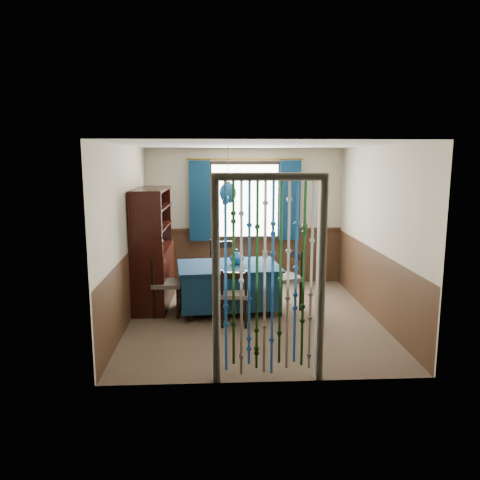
{
  "coord_description": "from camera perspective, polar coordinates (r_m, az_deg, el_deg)",
  "views": [
    {
      "loc": [
        -0.54,
        -6.56,
        2.32
      ],
      "look_at": [
        -0.18,
        0.32,
        1.11
      ],
      "focal_mm": 35.0,
      "sensor_mm": 36.0,
      "label": 1
    }
  ],
  "objects": [
    {
      "name": "window",
      "position": [
        8.56,
        0.6,
        4.81
      ],
      "size": [
        1.32,
        0.12,
        1.42
      ],
      "primitive_type": "cube",
      "color": "black",
      "rests_on": "wall_back"
    },
    {
      "name": "wall_left",
      "position": [
        6.77,
        -13.72,
        0.58
      ],
      "size": [
        0.0,
        4.0,
        4.0
      ],
      "primitive_type": "plane",
      "rotation": [
        1.57,
        0.0,
        1.57
      ],
      "color": "#BDB49B",
      "rests_on": "ground"
    },
    {
      "name": "wainscot_front",
      "position": [
        4.96,
        3.5,
        -11.61
      ],
      "size": [
        3.6,
        0.0,
        3.6
      ],
      "primitive_type": "plane",
      "rotation": [
        -1.57,
        0.0,
        0.0
      ],
      "color": "#402818",
      "rests_on": "ground"
    },
    {
      "name": "wall_back",
      "position": [
        8.65,
        0.58,
        2.86
      ],
      "size": [
        3.6,
        0.0,
        3.6
      ],
      "primitive_type": "plane",
      "rotation": [
        1.57,
        0.0,
        0.0
      ],
      "color": "#BDB49B",
      "rests_on": "ground"
    },
    {
      "name": "dining_table",
      "position": [
        7.16,
        -1.42,
        -5.41
      ],
      "size": [
        1.61,
        1.19,
        0.73
      ],
      "rotation": [
        0.0,
        0.0,
        0.1
      ],
      "color": "#0D2946",
      "rests_on": "floor"
    },
    {
      "name": "wall_front",
      "position": [
        4.72,
        3.61,
        -3.18
      ],
      "size": [
        3.6,
        0.0,
        3.6
      ],
      "primitive_type": "plane",
      "rotation": [
        -1.57,
        0.0,
        0.0
      ],
      "color": "#BDB49B",
      "rests_on": "ground"
    },
    {
      "name": "bowl_shelf",
      "position": [
        7.13,
        -10.53,
        1.52
      ],
      "size": [
        0.26,
        0.26,
        0.05
      ],
      "primitive_type": "imported",
      "rotation": [
        0.0,
        0.0,
        0.28
      ],
      "color": "beige",
      "rests_on": "sideboard"
    },
    {
      "name": "vase_sideboard",
      "position": [
        7.72,
        -9.94,
        0.09
      ],
      "size": [
        0.18,
        0.18,
        0.17
      ],
      "primitive_type": "imported",
      "rotation": [
        0.0,
        0.0,
        -0.09
      ],
      "color": "beige",
      "rests_on": "sideboard"
    },
    {
      "name": "chair_right",
      "position": [
        7.3,
        5.67,
        -4.62
      ],
      "size": [
        0.58,
        0.59,
        0.92
      ],
      "rotation": [
        0.0,
        0.0,
        1.97
      ],
      "color": "black",
      "rests_on": "floor"
    },
    {
      "name": "sideboard",
      "position": [
        7.58,
        -10.51,
        -3.05
      ],
      "size": [
        0.52,
        1.43,
        1.86
      ],
      "rotation": [
        0.0,
        0.0,
        -0.02
      ],
      "color": "black",
      "rests_on": "floor"
    },
    {
      "name": "wainscot_back",
      "position": [
        8.76,
        0.57,
        -2.03
      ],
      "size": [
        3.6,
        0.0,
        3.6
      ],
      "primitive_type": "plane",
      "rotation": [
        1.57,
        0.0,
        0.0
      ],
      "color": "#402818",
      "rests_on": "ground"
    },
    {
      "name": "ceiling",
      "position": [
        6.59,
        1.7,
        11.52
      ],
      "size": [
        4.0,
        4.0,
        0.0
      ],
      "primitive_type": "plane",
      "rotation": [
        3.14,
        0.0,
        0.0
      ],
      "color": "silver",
      "rests_on": "ground"
    },
    {
      "name": "chair_near",
      "position": [
        6.57,
        -0.62,
        -6.69
      ],
      "size": [
        0.46,
        0.44,
        0.82
      ],
      "rotation": [
        0.0,
        0.0,
        -0.14
      ],
      "color": "black",
      "rests_on": "floor"
    },
    {
      "name": "wall_right",
      "position": [
        7.05,
        16.39,
        0.82
      ],
      "size": [
        0.0,
        4.0,
        4.0
      ],
      "primitive_type": "plane",
      "rotation": [
        1.57,
        0.0,
        -1.57
      ],
      "color": "#BDB49B",
      "rests_on": "ground"
    },
    {
      "name": "chair_far",
      "position": [
        7.83,
        -1.87,
        -3.4
      ],
      "size": [
        0.56,
        0.54,
        0.97
      ],
      "rotation": [
        0.0,
        0.0,
        3.34
      ],
      "color": "black",
      "rests_on": "floor"
    },
    {
      "name": "wainscot_left",
      "position": [
        6.92,
        -13.34,
        -5.55
      ],
      "size": [
        0.0,
        4.0,
        4.0
      ],
      "primitive_type": "plane",
      "rotation": [
        1.57,
        0.0,
        1.57
      ],
      "color": "#402818",
      "rests_on": "ground"
    },
    {
      "name": "vase_table",
      "position": [
        7.13,
        -0.37,
        -2.1
      ],
      "size": [
        0.23,
        0.23,
        0.21
      ],
      "primitive_type": "imported",
      "rotation": [
        0.0,
        0.0,
        -0.15
      ],
      "color": "navy",
      "rests_on": "dining_table"
    },
    {
      "name": "wainscot_right",
      "position": [
        7.2,
        15.99,
        -5.08
      ],
      "size": [
        0.0,
        4.0,
        4.0
      ],
      "primitive_type": "plane",
      "rotation": [
        1.57,
        0.0,
        -1.57
      ],
      "color": "#402818",
      "rests_on": "ground"
    },
    {
      "name": "doorway",
      "position": [
        4.82,
        3.5,
        -5.33
      ],
      "size": [
        1.16,
        0.12,
        2.18
      ],
      "primitive_type": null,
      "color": "silver",
      "rests_on": "ground"
    },
    {
      "name": "floor",
      "position": [
        6.98,
        1.6,
        -9.45
      ],
      "size": [
        4.0,
        4.0,
        0.0
      ],
      "primitive_type": "plane",
      "color": "brown",
      "rests_on": "ground"
    },
    {
      "name": "chair_left",
      "position": [
        7.07,
        -9.07,
        -5.31
      ],
      "size": [
        0.44,
        0.46,
        0.89
      ],
      "rotation": [
        0.0,
        0.0,
        -1.61
      ],
      "color": "black",
      "rests_on": "floor"
    },
    {
      "name": "pendant_lamp",
      "position": [
        6.92,
        -1.47,
        5.78
      ],
      "size": [
        0.25,
        0.25,
        0.84
      ],
      "color": "olive",
      "rests_on": "ceiling"
    }
  ]
}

